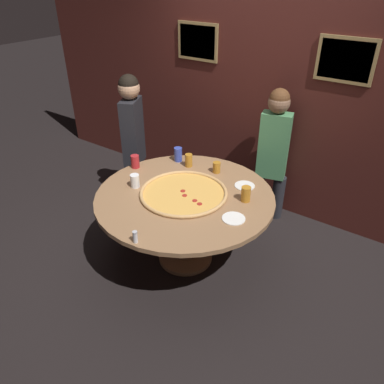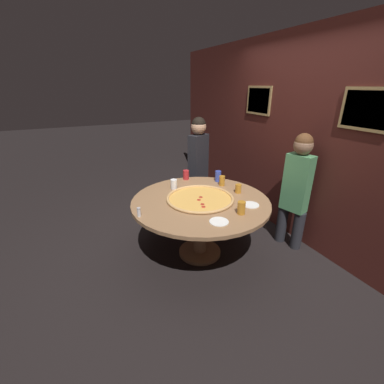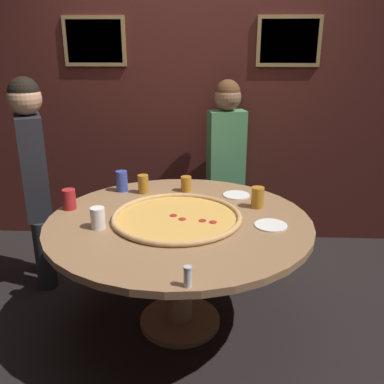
{
  "view_description": "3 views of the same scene",
  "coord_description": "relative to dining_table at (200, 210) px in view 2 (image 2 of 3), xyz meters",
  "views": [
    {
      "loc": [
        1.67,
        -2.26,
        2.49
      ],
      "look_at": [
        0.07,
        0.01,
        0.78
      ],
      "focal_mm": 35.0,
      "sensor_mm": 36.0,
      "label": 1
    },
    {
      "loc": [
        2.39,
        -1.24,
        1.97
      ],
      "look_at": [
        -0.09,
        -0.06,
        0.81
      ],
      "focal_mm": 24.0,
      "sensor_mm": 36.0,
      "label": 2
    },
    {
      "loc": [
        0.2,
        -2.36,
        1.74
      ],
      "look_at": [
        0.07,
        0.08,
        0.88
      ],
      "focal_mm": 40.0,
      "sensor_mm": 36.0,
      "label": 3
    }
  ],
  "objects": [
    {
      "name": "drink_cup_near_right",
      "position": [
        -0.45,
        0.49,
        0.2
      ],
      "size": [
        0.08,
        0.08,
        0.15
      ],
      "primitive_type": "cylinder",
      "color": "#384CB7",
      "rests_on": "dining_table"
    },
    {
      "name": "white_plate_near_front",
      "position": [
        0.36,
        0.43,
        0.13
      ],
      "size": [
        0.19,
        0.19,
        0.01
      ],
      "primitive_type": "cylinder",
      "color": "white",
      "rests_on": "dining_table"
    },
    {
      "name": "back_wall",
      "position": [
        0.0,
        1.39,
        0.69
      ],
      "size": [
        6.4,
        0.08,
        2.6
      ],
      "color": "#4C1E19",
      "rests_on": "ground_plane"
    },
    {
      "name": "drink_cup_front_edge",
      "position": [
        -0.45,
        -0.15,
        0.19
      ],
      "size": [
        0.08,
        0.08,
        0.12
      ],
      "primitive_type": "cylinder",
      "color": "white",
      "rests_on": "dining_table"
    },
    {
      "name": "diner_far_left",
      "position": [
        -1.08,
        0.51,
        0.26
      ],
      "size": [
        0.29,
        0.4,
        1.53
      ],
      "rotation": [
        0.0,
        0.0,
        2.01
      ],
      "color": "#232328",
      "rests_on": "ground_plane"
    },
    {
      "name": "drink_cup_near_left",
      "position": [
        -0.29,
        0.46,
        0.19
      ],
      "size": [
        0.07,
        0.07,
        0.13
      ],
      "primitive_type": "cylinder",
      "color": "#BC7A23",
      "rests_on": "dining_table"
    },
    {
      "name": "white_plate_left_side",
      "position": [
        0.54,
        -0.07,
        0.13
      ],
      "size": [
        0.19,
        0.19,
        0.01
      ],
      "primitive_type": "cylinder",
      "color": "white",
      "rests_on": "dining_table"
    },
    {
      "name": "dining_table",
      "position": [
        0.0,
        0.0,
        0.0
      ],
      "size": [
        1.59,
        1.59,
        0.74
      ],
      "color": "#936B47",
      "rests_on": "ground_plane"
    },
    {
      "name": "drink_cup_by_shaker",
      "position": [
        0.49,
        0.22,
        0.2
      ],
      "size": [
        0.08,
        0.08,
        0.13
      ],
      "primitive_type": "cylinder",
      "color": "#BC7A23",
      "rests_on": "dining_table"
    },
    {
      "name": "drink_cup_far_left",
      "position": [
        0.01,
        0.51,
        0.18
      ],
      "size": [
        0.08,
        0.08,
        0.11
      ],
      "primitive_type": "cylinder",
      "color": "#BC7A23",
      "rests_on": "dining_table"
    },
    {
      "name": "ground_plane",
      "position": [
        0.0,
        0.0,
        -0.61
      ],
      "size": [
        24.0,
        24.0,
        0.0
      ],
      "primitive_type": "plane",
      "color": "black"
    },
    {
      "name": "drink_cup_centre_back",
      "position": [
        -0.71,
        0.13,
        0.19
      ],
      "size": [
        0.08,
        0.08,
        0.13
      ],
      "primitive_type": "cylinder",
      "color": "#B22328",
      "rests_on": "dining_table"
    },
    {
      "name": "condiment_shaker",
      "position": [
        0.1,
        -0.74,
        0.18
      ],
      "size": [
        0.04,
        0.04,
        0.1
      ],
      "color": "silver",
      "rests_on": "dining_table"
    },
    {
      "name": "diner_centre_back",
      "position": [
        0.31,
        1.15,
        0.22
      ],
      "size": [
        0.39,
        0.24,
        1.46
      ],
      "rotation": [
        0.0,
        0.0,
        -2.88
      ],
      "color": "#232328",
      "rests_on": "ground_plane"
    },
    {
      "name": "giant_pizza",
      "position": [
        -0.01,
        -0.0,
        0.14
      ],
      "size": [
        0.78,
        0.78,
        0.03
      ],
      "color": "#E5A84C",
      "rests_on": "dining_table"
    }
  ]
}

